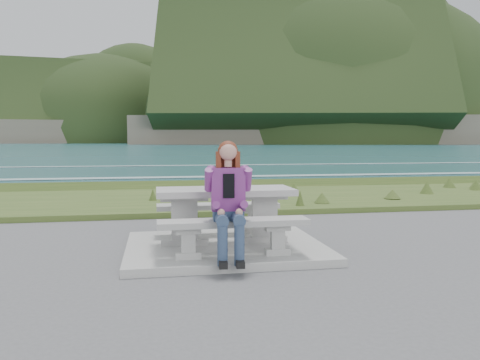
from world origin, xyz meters
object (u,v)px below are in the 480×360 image
object	(u,v)px
bench_landward	(234,228)
seated_woman	(229,217)
picnic_table	(225,201)
bench_seaward	(218,210)

from	to	relation	value
bench_landward	seated_woman	world-z (taller)	seated_woman
seated_woman	bench_landward	bearing A→B (deg)	64.33
picnic_table	seated_woman	distance (m)	0.84
bench_landward	seated_woman	size ratio (longest dim) A/B	1.30
bench_seaward	picnic_table	bearing A→B (deg)	-90.00
bench_landward	bench_seaward	distance (m)	1.40
picnic_table	seated_woman	world-z (taller)	seated_woman
picnic_table	bench_landward	world-z (taller)	picnic_table
bench_seaward	bench_landward	bearing A→B (deg)	-90.00
bench_seaward	seated_woman	xyz separation A→B (m)	(-0.08, -1.53, 0.16)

